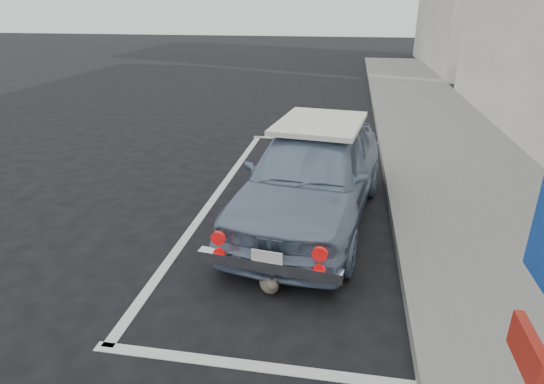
% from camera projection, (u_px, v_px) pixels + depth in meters
% --- Properties ---
extents(ground, '(80.00, 80.00, 0.00)m').
position_uv_depth(ground, '(219.00, 323.00, 4.40)').
color(ground, black).
rests_on(ground, ground).
extents(sidewalk, '(2.80, 40.00, 0.15)m').
position_uv_depth(sidewalk, '(508.00, 243.00, 5.70)').
color(sidewalk, slate).
rests_on(sidewalk, ground).
extents(pline_rear, '(3.00, 0.12, 0.01)m').
position_uv_depth(pline_rear, '(259.00, 367.00, 3.87)').
color(pline_rear, silver).
rests_on(pline_rear, ground).
extents(pline_front, '(3.00, 0.12, 0.01)m').
position_uv_depth(pline_front, '(319.00, 140.00, 10.23)').
color(pline_front, silver).
rests_on(pline_front, ground).
extents(pline_side, '(0.12, 7.00, 0.01)m').
position_uv_depth(pline_side, '(216.00, 196.00, 7.27)').
color(pline_side, silver).
rests_on(pline_side, ground).
extents(retro_coupe, '(2.16, 4.22, 1.37)m').
position_uv_depth(retro_coupe, '(312.00, 173.00, 6.27)').
color(retro_coupe, '#7186A3').
rests_on(retro_coupe, ground).
extents(cat, '(0.31, 0.45, 0.25)m').
position_uv_depth(cat, '(270.00, 282.00, 4.84)').
color(cat, '#63554B').
rests_on(cat, ground).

